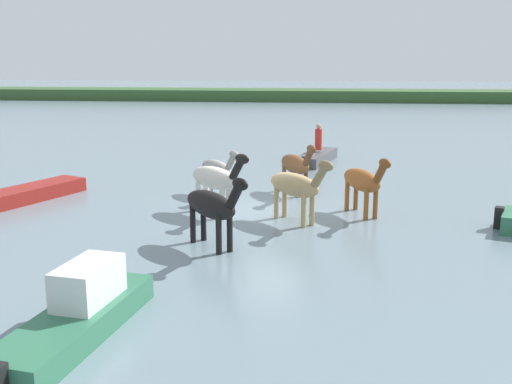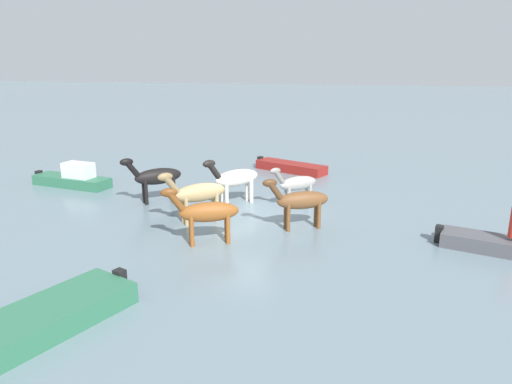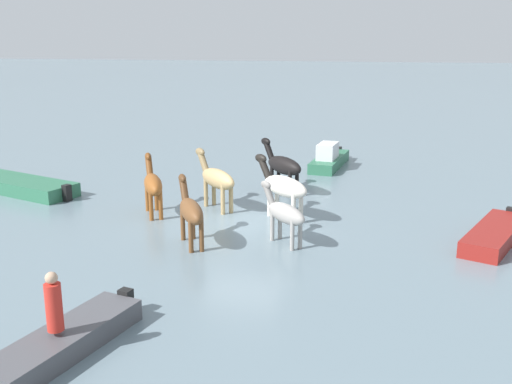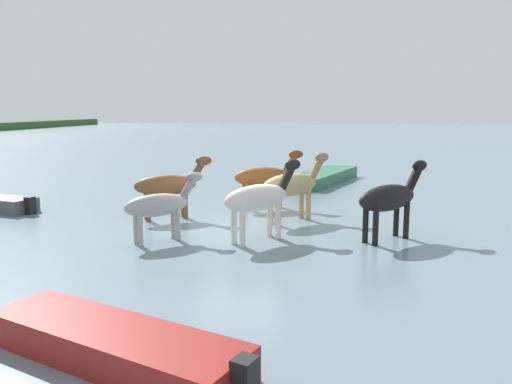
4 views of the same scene
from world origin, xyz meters
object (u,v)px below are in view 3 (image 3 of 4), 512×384
Objects in this scene: horse_mid_herd at (285,213)px; horse_chestnut_trailing at (153,184)px; horse_dun_straggler at (191,211)px; horse_lead at (283,165)px; boat_tender_starboard at (329,160)px; horse_dark_mare at (217,179)px; person_spotter_bow at (54,304)px; horse_pinto_flank at (283,186)px; boat_skiff_near at (67,344)px; boat_launch_far at (16,186)px; boat_motor_center at (495,237)px.

horse_mid_herd is 0.77× the size of horse_chestnut_trailing.
horse_lead is at bearing -44.48° from horse_dun_straggler.
horse_lead is 5.25m from boat_tender_starboard.
horse_dark_mare is 10.39m from person_spotter_bow.
person_spotter_bow is (3.06, 9.66, 0.00)m from horse_pinto_flank.
horse_dun_straggler is at bearing -170.30° from boat_skiff_near.
horse_dark_mare is (2.44, -0.71, -0.01)m from horse_pinto_flank.
boat_tender_starboard is (-5.41, -8.57, -0.76)m from horse_chestnut_trailing.
boat_skiff_near is (3.37, 6.97, -0.78)m from horse_mid_herd.
horse_lead is at bearing -40.51° from horse_pinto_flank.
boat_skiff_near is (-1.42, 9.12, -0.90)m from horse_chestnut_trailing.
horse_dun_straggler is at bearing 138.88° from horse_dark_mare.
boat_skiff_near is 0.68× the size of boat_launch_far.
boat_tender_starboard is 1.03× the size of boat_motor_center.
boat_launch_far is (6.35, -2.03, -0.88)m from horse_chestnut_trailing.
horse_chestnut_trailing reaches higher than boat_skiff_near.
boat_launch_far is (11.14, -4.19, -0.75)m from horse_mid_herd.
boat_skiff_near is 18.14m from boat_tender_starboard.
horse_pinto_flank is at bearing -111.91° from horse_chestnut_trailing.
horse_chestnut_trailing is at bearing -177.03° from boat_launch_far.
horse_dark_mare reaches higher than horse_mid_herd.
boat_skiff_near is at bearing 162.80° from horse_chestnut_trailing.
boat_tender_starboard is 18.39m from person_spotter_bow.
horse_pinto_flank is (0.38, -2.47, 0.17)m from horse_mid_herd.
horse_mid_herd is 0.32× the size of boat_launch_far.
horse_mid_herd is at bearing 170.09° from boat_skiff_near.
horse_pinto_flank is (-2.30, -3.03, 0.07)m from horse_dun_straggler.
horse_pinto_flank is 0.39× the size of boat_launch_far.
horse_chestnut_trailing is 1.12× the size of horse_lead.
person_spotter_bow is at bearing 162.16° from horse_chestnut_trailing.
horse_dun_straggler reaches higher than horse_mid_herd.
boat_motor_center is at bearing -148.93° from horse_pinto_flank.
boat_motor_center is at bearing -120.59° from horse_chestnut_trailing.
horse_dark_mare is 9.22m from boat_motor_center.
horse_chestnut_trailing is at bearing -81.79° from person_spotter_bow.
boat_launch_far is 17.53m from boat_motor_center.
boat_tender_starboard is at bearing -44.55° from horse_dun_straggler.
boat_skiff_near is at bearing 145.54° from horse_dun_straggler.
horse_lead reaches higher than boat_launch_far.
horse_dark_mare is 0.51× the size of boat_tender_starboard.
boat_launch_far is at bearing 39.79° from horse_dark_mare.
boat_motor_center is (-10.94, 0.87, -0.90)m from horse_chestnut_trailing.
horse_pinto_flank is at bearing 178.31° from boat_skiff_near.
person_spotter_bow is at bearing -24.91° from boat_motor_center.
horse_dark_mare reaches higher than horse_lead.
horse_lead is 12.99m from boat_skiff_near.
horse_dark_mare is 3.23m from horse_lead.
boat_launch_far is 13.46m from boat_tender_starboard.
boat_launch_far reaches higher than boat_motor_center.
person_spotter_bow is at bearing -1.91° from boat_skiff_near.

